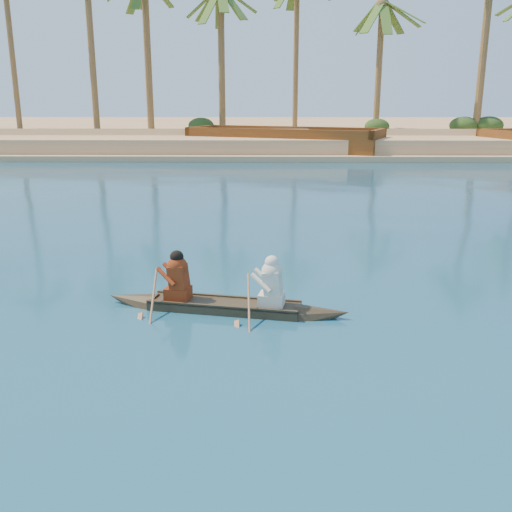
# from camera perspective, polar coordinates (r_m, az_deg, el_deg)

# --- Properties ---
(ground) EXTENTS (160.00, 160.00, 0.00)m
(ground) POSITION_cam_1_polar(r_m,az_deg,el_deg) (14.50, 3.33, 0.15)
(ground) COLOR #0B284B
(ground) RESTS_ON ground
(sandy_embankment) EXTENTS (150.00, 51.00, 1.50)m
(sandy_embankment) POSITION_cam_1_polar(r_m,az_deg,el_deg) (60.95, 1.43, 12.28)
(sandy_embankment) COLOR tan
(sandy_embankment) RESTS_ON ground
(palm_grove) EXTENTS (110.00, 14.00, 16.00)m
(palm_grove) POSITION_cam_1_polar(r_m,az_deg,el_deg) (49.16, 1.64, 20.26)
(palm_grove) COLOR #35591F
(palm_grove) RESTS_ON ground
(shrub_cluster) EXTENTS (100.00, 6.00, 2.40)m
(shrub_cluster) POSITION_cam_1_polar(r_m,az_deg,el_deg) (45.55, 1.64, 12.08)
(shrub_cluster) COLOR #244017
(shrub_cluster) RESTS_ON ground
(canoe) EXTENTS (4.65, 1.48, 1.27)m
(canoe) POSITION_cam_1_polar(r_m,az_deg,el_deg) (10.61, -3.21, -4.21)
(canoe) COLOR #382E1E
(canoe) RESTS_ON ground
(barge_mid) EXTENTS (14.17, 9.18, 2.24)m
(barge_mid) POSITION_cam_1_polar(r_m,az_deg,el_deg) (41.11, 2.85, 11.14)
(barge_mid) COLOR #5D3713
(barge_mid) RESTS_ON ground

